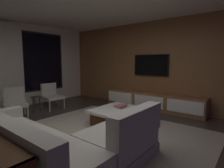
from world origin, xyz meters
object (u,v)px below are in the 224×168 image
at_px(side_stool, 36,100).
at_px(mounted_tv, 151,65).
at_px(media_console, 153,102).
at_px(coffee_table, 120,117).
at_px(book_stack_on_coffee_table, 120,106).
at_px(accent_chair_by_curtain, 15,101).
at_px(accent_chair_near_window, 51,95).
at_px(sectional_couch, 52,146).

distance_m(side_stool, mounted_tv, 3.58).
bearing_deg(media_console, side_stool, 133.38).
xyz_separation_m(coffee_table, book_stack_on_coffee_table, (0.14, 0.10, 0.20)).
xyz_separation_m(coffee_table, side_stool, (-0.68, 2.51, 0.19)).
bearing_deg(accent_chair_by_curtain, coffee_table, -62.70).
bearing_deg(accent_chair_near_window, side_stool, -174.78).
height_order(sectional_couch, mounted_tv, mounted_tv).
xyz_separation_m(accent_chair_by_curtain, media_console, (2.97, -2.47, -0.18)).
height_order(sectional_couch, accent_chair_by_curtain, sectional_couch).
distance_m(accent_chair_near_window, side_stool, 0.53).
xyz_separation_m(side_stool, media_console, (2.37, -2.51, -0.12)).
distance_m(book_stack_on_coffee_table, accent_chair_near_window, 2.47).
bearing_deg(side_stool, media_console, -46.62).
distance_m(coffee_table, accent_chair_near_window, 2.58).
distance_m(sectional_couch, coffee_table, 1.97).
bearing_deg(accent_chair_by_curtain, media_console, -39.75).
distance_m(book_stack_on_coffee_table, side_stool, 2.54).
relative_size(accent_chair_near_window, media_console, 0.25).
height_order(accent_chair_near_window, mounted_tv, mounted_tv).
distance_m(accent_chair_near_window, media_console, 3.16).
relative_size(sectional_couch, coffee_table, 2.16).
relative_size(accent_chair_near_window, accent_chair_by_curtain, 1.00).
relative_size(book_stack_on_coffee_table, media_console, 0.09).
distance_m(coffee_table, side_stool, 2.61).
xyz_separation_m(sectional_couch, accent_chair_by_curtain, (0.68, 2.71, 0.14)).
bearing_deg(mounted_tv, side_stool, 137.83).
relative_size(accent_chair_by_curtain, media_console, 0.25).
distance_m(accent_chair_by_curtain, media_console, 3.87).
relative_size(side_stool, mounted_tv, 0.40).
height_order(book_stack_on_coffee_table, accent_chair_by_curtain, accent_chair_by_curtain).
bearing_deg(book_stack_on_coffee_table, mounted_tv, 3.24).
distance_m(coffee_table, media_console, 1.69).
distance_m(accent_chair_near_window, accent_chair_by_curtain, 1.13).
height_order(accent_chair_by_curtain, media_console, accent_chair_by_curtain).
distance_m(book_stack_on_coffee_table, accent_chair_by_curtain, 2.76).
height_order(media_console, mounted_tv, mounted_tv).
distance_m(accent_chair_by_curtain, mounted_tv, 3.99).
relative_size(sectional_couch, mounted_tv, 2.19).
distance_m(sectional_couch, accent_chair_by_curtain, 2.80).
distance_m(accent_chair_by_curtain, side_stool, 0.60).
bearing_deg(side_stool, coffee_table, -74.89).
xyz_separation_m(accent_chair_by_curtain, mounted_tv, (3.15, -2.27, 0.92)).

